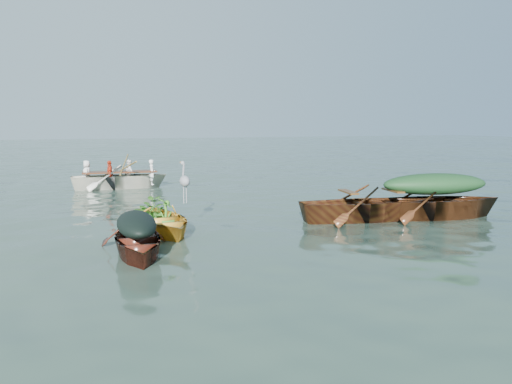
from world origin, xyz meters
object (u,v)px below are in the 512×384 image
dark_covered_boat (137,254)px  heron (185,188)px  green_tarp_boat (433,218)px  open_wooden_boat (370,220)px  yellow_dinghy (162,232)px  rowed_boat (120,189)px

dark_covered_boat → heron: size_ratio=3.55×
green_tarp_boat → open_wooden_boat: 1.63m
open_wooden_boat → green_tarp_boat: bearing=-92.9°
yellow_dinghy → green_tarp_boat: size_ratio=0.67×
dark_covered_boat → heron: bearing=57.3°
open_wooden_boat → rowed_boat: 9.51m
yellow_dinghy → dark_covered_boat: bearing=-119.8°
rowed_boat → open_wooden_boat: bearing=-145.9°
yellow_dinghy → open_wooden_boat: 4.90m
heron → dark_covered_boat: bearing=-131.8°
green_tarp_boat → open_wooden_boat: bearing=90.0°
open_wooden_boat → rowed_boat: (-4.82, 8.20, 0.00)m
rowed_boat → heron: heron is taller
yellow_dinghy → green_tarp_boat: green_tarp_boat is taller
yellow_dinghy → green_tarp_boat: 6.52m
yellow_dinghy → open_wooden_boat: open_wooden_boat is taller
yellow_dinghy → green_tarp_boat: bearing=-12.9°
green_tarp_boat → rowed_boat: 10.69m
heron → open_wooden_boat: bearing=-13.4°
dark_covered_boat → open_wooden_boat: open_wooden_boat is taller
yellow_dinghy → open_wooden_boat: (4.87, -0.54, 0.00)m
yellow_dinghy → dark_covered_boat: (-0.76, -1.64, 0.00)m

